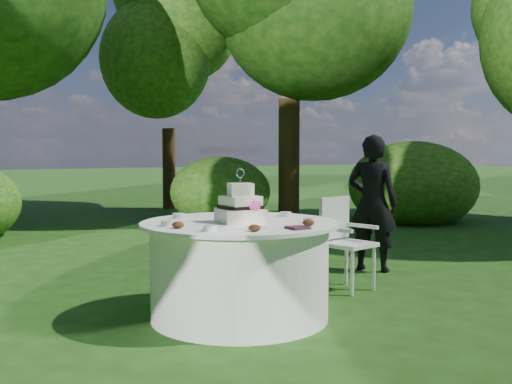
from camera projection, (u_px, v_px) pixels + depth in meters
ground at (240, 318)px, 4.76m from camera, size 80.00×80.00×0.00m
napkins at (298, 228)px, 4.28m from camera, size 0.14×0.14×0.02m
feather_plume at (237, 228)px, 4.31m from camera, size 0.48×0.07×0.01m
guest at (373, 203)px, 6.58m from camera, size 0.61×0.66×1.50m
table at (240, 270)px, 4.74m from camera, size 1.56×1.56×0.77m
cake at (241, 208)px, 4.68m from camera, size 0.38×0.38×0.43m
chair at (343, 235)px, 5.73m from camera, size 0.50×0.49×0.88m
votives at (232, 220)px, 4.67m from camera, size 1.20×0.96×0.04m
petal_cups at (248, 225)px, 4.31m from camera, size 0.99×0.51×0.05m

